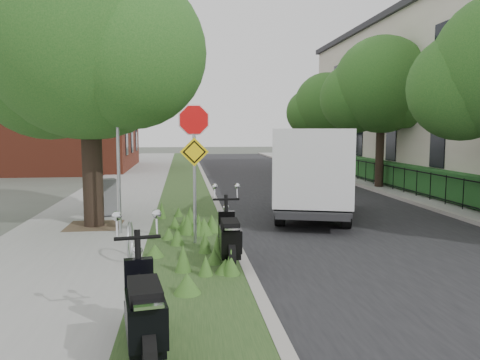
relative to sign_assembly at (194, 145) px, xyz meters
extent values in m
plane|color=#4C5147|center=(1.40, -0.58, -2.33)|extent=(120.00, 120.00, 0.00)
cube|color=gray|center=(-2.85, 9.42, -2.27)|extent=(3.50, 60.00, 0.12)
cube|color=#25421C|center=(-0.10, 9.42, -2.27)|extent=(2.00, 60.00, 0.12)
cube|color=#9E9991|center=(0.90, 9.42, -2.26)|extent=(0.20, 60.00, 0.13)
cube|color=black|center=(4.40, 9.42, -2.32)|extent=(7.00, 60.00, 0.01)
cube|color=#9E9991|center=(7.90, 9.42, -2.26)|extent=(0.20, 60.00, 0.13)
cube|color=gray|center=(9.60, 9.42, -2.27)|extent=(3.20, 60.00, 0.12)
cylinder|color=black|center=(-2.60, 2.22, 0.03)|extent=(0.52, 0.52, 4.48)
sphere|color=#1B521C|center=(-2.60, 2.22, 2.75)|extent=(5.40, 5.40, 5.40)
sphere|color=#1B521C|center=(-3.81, 3.03, 2.08)|extent=(4.05, 4.05, 4.05)
sphere|color=#1B521C|center=(-1.52, 1.54, 2.21)|extent=(3.78, 3.78, 3.78)
cube|color=#473828|center=(-2.60, 2.22, -2.20)|extent=(1.40, 1.40, 0.01)
cylinder|color=#A5A8AD|center=(-1.80, 1.22, -0.21)|extent=(0.08, 0.08, 4.00)
torus|color=#A5A8AD|center=(-1.30, -1.18, -1.83)|extent=(0.05, 0.77, 0.77)
cube|color=#A5A8AD|center=(-1.30, -1.54, -2.19)|extent=(0.06, 0.06, 0.04)
cube|color=#A5A8AD|center=(-1.30, -0.82, -2.19)|extent=(0.06, 0.06, 0.04)
cylinder|color=#A5A8AD|center=(0.00, 0.02, -0.71)|extent=(0.07, 0.07, 3.00)
cylinder|color=red|center=(0.00, -0.01, 0.54)|extent=(0.86, 0.03, 0.86)
cylinder|color=white|center=(0.00, 0.00, 0.54)|extent=(0.94, 0.02, 0.94)
cube|color=yellow|center=(0.00, -0.01, -0.16)|extent=(0.64, 0.03, 0.64)
cube|color=black|center=(8.60, 9.42, -1.26)|extent=(0.04, 24.00, 0.04)
cube|color=black|center=(8.60, 9.42, -2.06)|extent=(0.04, 24.00, 0.04)
cylinder|color=black|center=(8.60, 9.42, -1.71)|extent=(0.03, 0.03, 1.00)
cube|color=#1B4E20|center=(9.30, 9.42, -1.66)|extent=(1.00, 24.00, 1.10)
cube|color=beige|center=(12.90, 9.42, 1.67)|extent=(7.00, 26.00, 8.00)
cube|color=#2D2D33|center=(9.35, 9.42, 1.97)|extent=(0.25, 26.00, 0.60)
cube|color=maroon|center=(-8.10, 21.42, 1.67)|extent=(9.00, 10.00, 8.00)
cube|color=#9E9991|center=(-8.10, 21.42, 5.77)|extent=(9.40, 10.40, 0.40)
sphere|color=#1B521C|center=(7.50, 2.02, 1.51)|extent=(3.00, 3.00, 3.00)
cylinder|color=black|center=(8.40, 9.42, -0.19)|extent=(0.36, 0.36, 4.03)
sphere|color=#1B521C|center=(8.40, 9.42, 2.26)|extent=(4.20, 4.20, 4.20)
sphere|color=#1B521C|center=(7.46, 10.05, 1.73)|extent=(3.15, 3.15, 3.15)
sphere|color=#1B521C|center=(9.24, 8.89, 1.84)|extent=(2.94, 2.94, 2.94)
cylinder|color=black|center=(8.40, 17.42, -0.39)|extent=(0.36, 0.36, 3.64)
sphere|color=#1B521C|center=(8.40, 17.42, 1.82)|extent=(3.80, 3.80, 3.80)
sphere|color=#1B521C|center=(7.54, 17.99, 1.35)|extent=(2.85, 2.85, 2.85)
sphere|color=#1B521C|center=(9.16, 16.94, 1.44)|extent=(2.66, 2.66, 2.66)
cylinder|color=black|center=(0.61, -0.88, -1.94)|extent=(0.13, 0.54, 0.54)
cylinder|color=black|center=(0.59, -2.17, -1.94)|extent=(0.13, 0.54, 0.54)
cube|color=black|center=(0.60, -1.58, -1.92)|extent=(0.37, 1.20, 0.19)
cube|color=black|center=(0.60, -1.94, -1.67)|extent=(0.39, 0.68, 0.42)
cube|color=black|center=(0.60, -1.89, -1.39)|extent=(0.32, 0.63, 0.12)
cylinder|color=black|center=(-0.84, -4.41, -1.92)|extent=(0.22, 0.59, 0.58)
cylinder|color=black|center=(-0.63, -5.76, -1.92)|extent=(0.22, 0.59, 0.58)
cube|color=black|center=(-0.73, -5.14, -1.90)|extent=(0.57, 1.32, 0.20)
cube|color=black|center=(-0.67, -5.52, -1.63)|extent=(0.51, 0.77, 0.44)
cube|color=black|center=(-0.67, -5.47, -1.34)|extent=(0.43, 0.71, 0.13)
cube|color=#262628|center=(3.65, 3.22, -1.85)|extent=(3.22, 5.29, 0.17)
cube|color=#B7BABC|center=(4.20, 5.06, -1.05)|extent=(2.22, 1.81, 1.50)
cube|color=white|center=(3.50, 2.73, -0.68)|extent=(2.99, 4.00, 2.06)
cube|color=#262628|center=(-2.60, 3.67, -2.19)|extent=(0.95, 0.77, 0.04)
cube|color=slate|center=(-2.60, 3.67, -1.66)|extent=(0.83, 0.66, 1.09)
camera|label=1|loc=(-0.26, -10.33, 0.35)|focal=35.00mm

